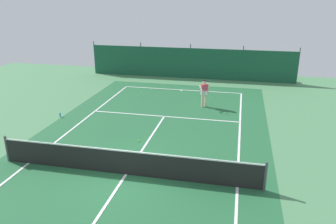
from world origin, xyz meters
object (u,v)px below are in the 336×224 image
Objects in this scene: tennis_ball_near_player at (142,92)px; parked_car at (241,63)px; tennis_net at (126,162)px; tennis_ball_midcourt at (139,141)px; water_bottle at (60,115)px; tennis_player at (204,91)px; tennis_ball_by_sideline at (212,98)px.

tennis_ball_near_player is 9.93m from parked_car.
tennis_net is 2.99m from tennis_ball_midcourt.
tennis_net is 42.17× the size of water_bottle.
water_bottle is (-3.00, -5.63, 0.09)m from tennis_ball_near_player.
parked_car is (2.06, 9.57, -0.12)m from tennis_player.
water_bottle is at bearing 157.11° from tennis_ball_midcourt.
tennis_net is 11.07m from tennis_ball_near_player.
water_bottle reaches higher than tennis_ball_midcourt.
tennis_ball_by_sideline is at bearing -107.94° from parked_car.
tennis_player is at bearing -25.83° from tennis_ball_near_player.
tennis_player reaches higher than tennis_ball_by_sideline.
tennis_player is 24.85× the size of tennis_ball_near_player.
tennis_ball_midcourt is at bearing -22.89° from water_bottle.
tennis_ball_midcourt is at bearing -74.37° from tennis_ball_near_player.
tennis_ball_near_player is 6.38m from water_bottle.
tennis_ball_by_sideline is (2.67, 7.40, 0.00)m from tennis_ball_midcourt.
tennis_net is 7.59m from water_bottle.
tennis_ball_near_player is at bearing -137.20° from parked_car.
tennis_player is at bearing 77.30° from tennis_net.
tennis_ball_midcourt is 1.00× the size of tennis_ball_by_sideline.
water_bottle is at bearing -131.85° from parked_car.
tennis_ball_near_player and tennis_ball_midcourt have the same top height.
tennis_player reaches higher than water_bottle.
tennis_player is 6.17m from tennis_ball_midcourt.
parked_car is at bearing 77.53° from tennis_ball_by_sideline.
tennis_net reaches higher than tennis_ball_by_sideline.
water_bottle is at bearing -146.49° from tennis_ball_by_sideline.
tennis_ball_by_sideline is at bearing -5.00° from tennis_ball_near_player.
parked_car reaches higher than tennis_ball_by_sideline.
tennis_net is at bearing 49.73° from tennis_player.
parked_car reaches higher than tennis_net.
tennis_ball_by_sideline is at bearing 33.51° from water_bottle.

